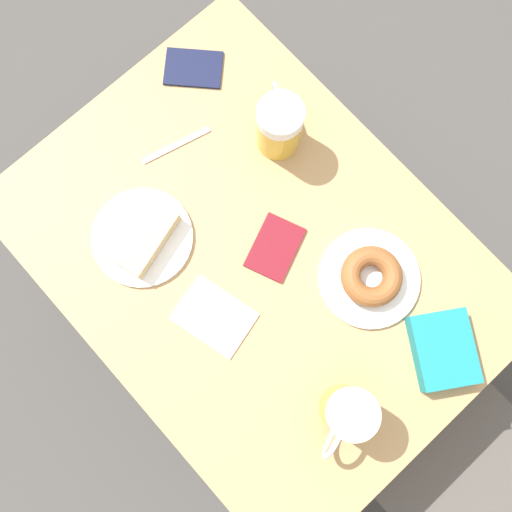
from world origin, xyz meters
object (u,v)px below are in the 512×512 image
object	(u,v)px
beer_mug_center	(279,125)
napkin_folded	(214,317)
blue_pouch	(443,350)
plate_with_cake	(141,236)
passport_near_edge	(275,248)
fork	(176,145)
plate_with_donut	(371,277)
passport_far_edge	(193,68)
beer_mug_left	(347,413)

from	to	relation	value
beer_mug_center	napkin_folded	world-z (taller)	beer_mug_center
blue_pouch	beer_mug_center	bearing A→B (deg)	-96.52
plate_with_cake	passport_near_edge	world-z (taller)	plate_with_cake
napkin_folded	fork	bearing A→B (deg)	-119.04
beer_mug_center	plate_with_donut	bearing A→B (deg)	79.09
plate_with_donut	passport_far_edge	world-z (taller)	plate_with_donut
napkin_folded	passport_near_edge	bearing A→B (deg)	-173.18
blue_pouch	plate_with_donut	bearing A→B (deg)	-88.67
plate_with_donut	beer_mug_center	world-z (taller)	beer_mug_center
plate_with_donut	beer_mug_left	bearing A→B (deg)	34.16
fork	blue_pouch	xyz separation A→B (m)	(-0.11, 0.69, 0.02)
beer_mug_left	fork	bearing A→B (deg)	-100.61
passport_near_edge	blue_pouch	xyz separation A→B (m)	(-0.10, 0.38, 0.02)
napkin_folded	passport_near_edge	distance (m)	0.19
plate_with_donut	napkin_folded	xyz separation A→B (m)	(0.29, -0.16, -0.02)
passport_far_edge	napkin_folded	bearing A→B (deg)	53.34
passport_far_edge	fork	bearing A→B (deg)	37.31
fork	plate_with_cake	bearing A→B (deg)	29.98
plate_with_cake	fork	size ratio (longest dim) A/B	1.34
plate_with_donut	passport_near_edge	bearing A→B (deg)	-60.72
napkin_folded	passport_near_edge	world-z (taller)	passport_near_edge
napkin_folded	passport_near_edge	xyz separation A→B (m)	(-0.19, -0.02, 0.00)
plate_with_donut	napkin_folded	world-z (taller)	plate_with_donut
plate_with_cake	passport_near_edge	bearing A→B (deg)	133.34
plate_with_donut	fork	world-z (taller)	plate_with_donut
passport_near_edge	passport_far_edge	xyz separation A→B (m)	(-0.14, -0.42, 0.00)
plate_with_donut	napkin_folded	bearing A→B (deg)	-28.33
plate_with_donut	beer_mug_left	size ratio (longest dim) A/B	1.46
beer_mug_center	blue_pouch	size ratio (longest dim) A/B	0.77
beer_mug_left	fork	size ratio (longest dim) A/B	0.91
plate_with_donut	passport_far_edge	bearing A→B (deg)	-93.90
beer_mug_center	passport_near_edge	world-z (taller)	beer_mug_center
passport_near_edge	passport_far_edge	bearing A→B (deg)	-108.51
beer_mug_left	passport_near_edge	distance (m)	0.36
napkin_folded	blue_pouch	size ratio (longest dim) A/B	0.92
napkin_folded	fork	xyz separation A→B (m)	(-0.18, -0.33, -0.00)
fork	passport_near_edge	distance (m)	0.31
beer_mug_left	napkin_folded	bearing A→B (deg)	-78.18
fork	passport_far_edge	world-z (taller)	passport_far_edge
napkin_folded	passport_far_edge	distance (m)	0.55
passport_far_edge	blue_pouch	size ratio (longest dim) A/B	0.81
beer_mug_left	passport_far_edge	size ratio (longest dim) A/B	0.94
plate_with_donut	passport_near_edge	distance (m)	0.20
passport_near_edge	napkin_folded	bearing A→B (deg)	6.82
beer_mug_left	passport_far_edge	world-z (taller)	beer_mug_left
plate_with_donut	passport_near_edge	xyz separation A→B (m)	(0.10, -0.18, -0.02)
plate_with_cake	plate_with_donut	bearing A→B (deg)	127.39
plate_with_cake	plate_with_donut	distance (m)	0.48
beer_mug_center	blue_pouch	world-z (taller)	beer_mug_center
passport_near_edge	passport_far_edge	size ratio (longest dim) A/B	0.99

